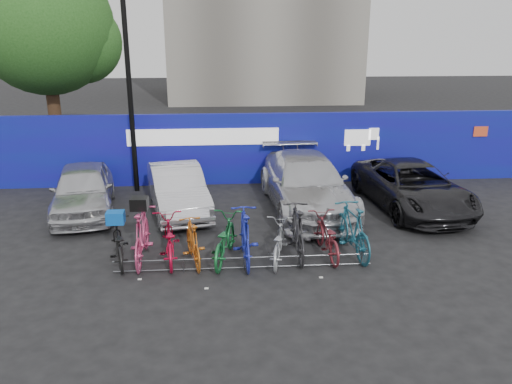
{
  "coord_description": "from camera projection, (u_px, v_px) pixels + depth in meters",
  "views": [
    {
      "loc": [
        -0.47,
        -10.43,
        4.9
      ],
      "look_at": [
        0.46,
        2.0,
        0.94
      ],
      "focal_mm": 35.0,
      "sensor_mm": 36.0,
      "label": 1
    }
  ],
  "objects": [
    {
      "name": "bike_3",
      "position": [
        193.0,
        242.0,
        11.03
      ],
      "size": [
        0.81,
        1.73,
        1.0
      ],
      "primitive_type": "imported",
      "rotation": [
        0.0,
        0.0,
        3.35
      ],
      "color": "#CB671A",
      "rests_on": "ground"
    },
    {
      "name": "bike_5",
      "position": [
        245.0,
        236.0,
        11.09
      ],
      "size": [
        0.62,
        2.03,
        1.21
      ],
      "primitive_type": "imported",
      "rotation": [
        0.0,
        0.0,
        3.17
      ],
      "color": "#1F29AA",
      "rests_on": "ground"
    },
    {
      "name": "bike_7",
      "position": [
        297.0,
        231.0,
        11.37
      ],
      "size": [
        0.59,
        2.01,
        1.2
      ],
      "primitive_type": "imported",
      "rotation": [
        0.0,
        0.0,
        3.13
      ],
      "color": "#252527",
      "rests_on": "ground"
    },
    {
      "name": "bike_rack",
      "position": [
        244.0,
        263.0,
        10.81
      ],
      "size": [
        5.6,
        0.03,
        0.3
      ],
      "color": "#595B60",
      "rests_on": "ground"
    },
    {
      "name": "tree",
      "position": [
        51.0,
        29.0,
        18.97
      ],
      "size": [
        5.4,
        5.2,
        7.8
      ],
      "color": "#382314",
      "rests_on": "ground"
    },
    {
      "name": "bike_4",
      "position": [
        224.0,
        239.0,
        11.17
      ],
      "size": [
        1.08,
        2.04,
        1.02
      ],
      "primitive_type": "imported",
      "rotation": [
        0.0,
        0.0,
        2.92
      ],
      "color": "#17682F",
      "rests_on": "ground"
    },
    {
      "name": "car_1",
      "position": [
        177.0,
        189.0,
        14.24
      ],
      "size": [
        2.21,
        4.22,
        1.32
      ],
      "primitive_type": "imported",
      "rotation": [
        0.0,
        0.0,
        0.21
      ],
      "color": "silver",
      "rests_on": "ground"
    },
    {
      "name": "car_3",
      "position": [
        412.0,
        186.0,
        14.5
      ],
      "size": [
        2.64,
        5.01,
        1.34
      ],
      "primitive_type": "imported",
      "rotation": [
        0.0,
        0.0,
        0.09
      ],
      "color": "black",
      "rests_on": "ground"
    },
    {
      "name": "cargo_topcase",
      "position": [
        139.0,
        204.0,
        10.89
      ],
      "size": [
        0.38,
        0.34,
        0.27
      ],
      "primitive_type": "cube",
      "rotation": [
        0.0,
        0.0,
        -0.04
      ],
      "color": "black",
      "rests_on": "bike_1"
    },
    {
      "name": "car_0",
      "position": [
        83.0,
        189.0,
        14.11
      ],
      "size": [
        2.36,
        4.32,
        1.39
      ],
      "primitive_type": "imported",
      "rotation": [
        0.0,
        0.0,
        0.18
      ],
      "color": "#BABBC0",
      "rests_on": "ground"
    },
    {
      "name": "hoarding",
      "position": [
        234.0,
        149.0,
        16.77
      ],
      "size": [
        22.0,
        0.18,
        2.4
      ],
      "color": "#160B9B",
      "rests_on": "ground"
    },
    {
      "name": "ground",
      "position": [
        243.0,
        258.0,
        11.43
      ],
      "size": [
        100.0,
        100.0,
        0.0
      ],
      "primitive_type": "plane",
      "color": "black",
      "rests_on": "ground"
    },
    {
      "name": "bike_0",
      "position": [
        118.0,
        243.0,
        11.06
      ],
      "size": [
        1.05,
        1.88,
        0.94
      ],
      "primitive_type": "imported",
      "rotation": [
        0.0,
        0.0,
        3.39
      ],
      "color": "black",
      "rests_on": "ground"
    },
    {
      "name": "bike_2",
      "position": [
        169.0,
        240.0,
        11.17
      ],
      "size": [
        0.89,
        1.96,
        0.99
      ],
      "primitive_type": "imported",
      "rotation": [
        0.0,
        0.0,
        3.26
      ],
      "color": "#B60A2C",
      "rests_on": "ground"
    },
    {
      "name": "bike_9",
      "position": [
        352.0,
        230.0,
        11.44
      ],
      "size": [
        0.84,
        2.09,
        1.22
      ],
      "primitive_type": "imported",
      "rotation": [
        0.0,
        0.0,
        3.28
      ],
      "color": "#1A576C",
      "rests_on": "ground"
    },
    {
      "name": "car_2",
      "position": [
        306.0,
        183.0,
        14.44
      ],
      "size": [
        2.46,
        5.43,
        1.54
      ],
      "primitive_type": "imported",
      "rotation": [
        0.0,
        0.0,
        0.06
      ],
      "color": "silver",
      "rests_on": "ground"
    },
    {
      "name": "bike_8",
      "position": [
        326.0,
        236.0,
        11.41
      ],
      "size": [
        0.78,
        1.87,
        0.96
      ],
      "primitive_type": "imported",
      "rotation": [
        0.0,
        0.0,
        3.22
      ],
      "color": "maroon",
      "rests_on": "ground"
    },
    {
      "name": "bike_6",
      "position": [
        278.0,
        242.0,
        11.15
      ],
      "size": [
        0.93,
        1.78,
        0.89
      ],
      "primitive_type": "imported",
      "rotation": [
        0.0,
        0.0,
        2.94
      ],
      "color": "#9A9DA1",
      "rests_on": "ground"
    },
    {
      "name": "cargo_crate",
      "position": [
        116.0,
        218.0,
        10.87
      ],
      "size": [
        0.39,
        0.3,
        0.27
      ],
      "primitive_type": "cube",
      "rotation": [
        0.0,
        0.0,
        0.02
      ],
      "color": "#0A4FB1",
      "rests_on": "bike_0"
    },
    {
      "name": "lamppost",
      "position": [
        130.0,
        89.0,
        15.35
      ],
      "size": [
        0.25,
        0.5,
        6.11
      ],
      "color": "black",
      "rests_on": "ground"
    },
    {
      "name": "bike_1",
      "position": [
        142.0,
        235.0,
        11.11
      ],
      "size": [
        0.6,
        2.05,
        1.23
      ],
      "primitive_type": "imported",
      "rotation": [
        0.0,
        0.0,
        3.15
      ],
      "color": "#D04074",
      "rests_on": "ground"
    }
  ]
}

